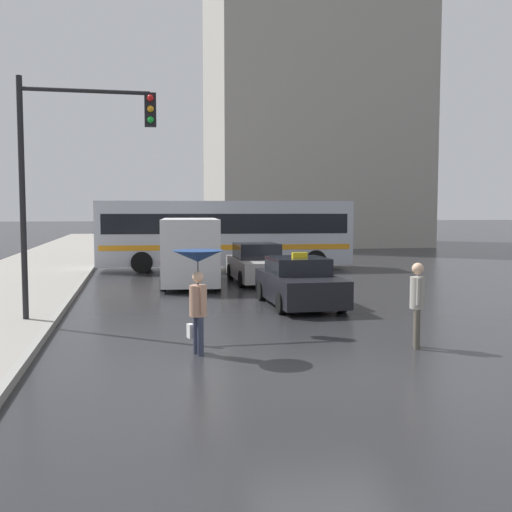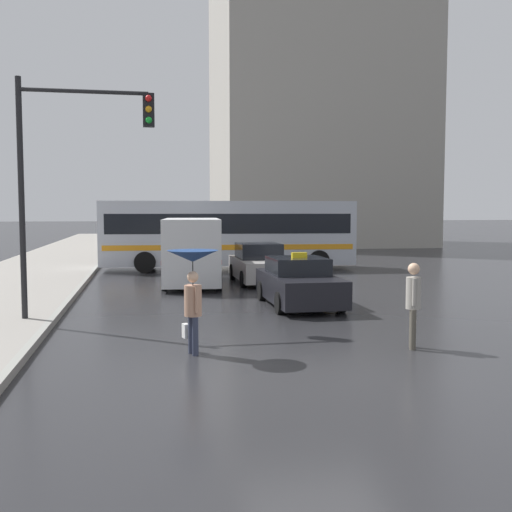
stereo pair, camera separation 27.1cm
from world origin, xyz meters
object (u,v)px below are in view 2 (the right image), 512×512
object	(u,v)px
pedestrian_man	(413,298)
traffic_light	(74,156)
city_bus	(228,232)
taxi	(299,283)
pedestrian_with_umbrella	(193,273)
ambulance_van	(192,248)
sedan_red	(259,265)

from	to	relation	value
pedestrian_man	traffic_light	xyz separation A→B (m)	(-6.93, 4.03, 3.07)
city_bus	traffic_light	world-z (taller)	traffic_light
taxi	pedestrian_with_umbrella	world-z (taller)	pedestrian_with_umbrella
ambulance_van	traffic_light	xyz separation A→B (m)	(-3.39, -7.27, 2.72)
city_bus	pedestrian_with_umbrella	distance (m)	16.71
sedan_red	traffic_light	xyz separation A→B (m)	(-6.02, -7.56, 3.41)
ambulance_van	pedestrian_man	xyz separation A→B (m)	(3.54, -11.30, -0.35)
ambulance_van	sedan_red	bearing A→B (deg)	-168.95
city_bus	traffic_light	size ratio (longest dim) A/B	1.99
taxi	sedan_red	world-z (taller)	taxi
city_bus	pedestrian_man	xyz separation A→B (m)	(1.41, -16.77, -0.76)
sedan_red	ambulance_van	world-z (taller)	ambulance_van
pedestrian_with_umbrella	pedestrian_man	distance (m)	4.43
taxi	city_bus	distance (m)	11.12
taxi	pedestrian_with_umbrella	distance (m)	6.50
sedan_red	ambulance_van	distance (m)	2.73
taxi	pedestrian_man	bearing A→B (deg)	98.67
traffic_light	sedan_red	bearing A→B (deg)	51.48
sedan_red	pedestrian_man	world-z (taller)	pedestrian_man
sedan_red	pedestrian_with_umbrella	distance (m)	11.82
taxi	pedestrian_man	distance (m)	5.80
taxi	pedestrian_man	xyz separation A→B (m)	(0.87, -5.72, 0.37)
sedan_red	pedestrian_with_umbrella	size ratio (longest dim) A/B	2.16
taxi	traffic_light	bearing A→B (deg)	15.52
city_bus	taxi	bearing A→B (deg)	6.76
ambulance_van	pedestrian_man	bearing A→B (deg)	112.21
ambulance_van	pedestrian_with_umbrella	world-z (taller)	ambulance_van
city_bus	traffic_light	distance (m)	14.07
traffic_light	pedestrian_with_umbrella	bearing A→B (deg)	-55.50
taxi	city_bus	bearing A→B (deg)	-87.20
taxi	sedan_red	size ratio (longest dim) A/B	0.94
taxi	traffic_light	world-z (taller)	traffic_light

